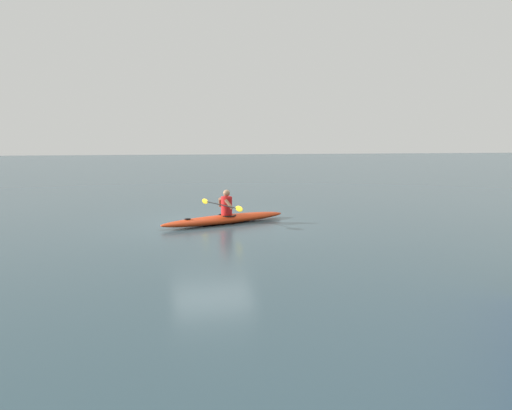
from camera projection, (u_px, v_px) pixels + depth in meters
The scene contains 3 objects.
ground_plane at pixel (212, 224), 14.61m from camera, with size 160.00×160.00×0.00m, color #334C56.
kayak at pixel (226, 219), 14.63m from camera, with size 4.26×2.18×0.27m.
kayaker at pixel (226, 204), 14.58m from camera, with size 0.96×2.33×0.78m.
Camera 1 is at (1.80, 14.36, 2.53)m, focal length 33.00 mm.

